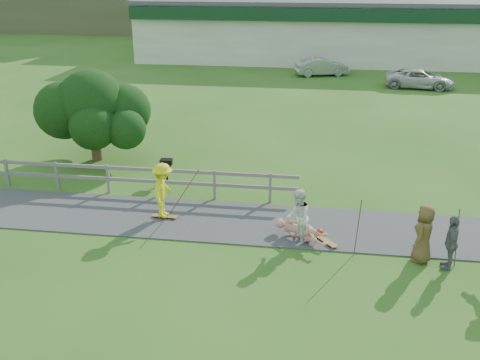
{
  "coord_description": "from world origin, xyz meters",
  "views": [
    {
      "loc": [
        3.42,
        -14.08,
        7.91
      ],
      "look_at": [
        1.1,
        2.0,
        1.32
      ],
      "focal_mm": 40.0,
      "sensor_mm": 36.0,
      "label": 1
    }
  ],
  "objects_px": {
    "skater_fallen": "(300,231)",
    "spectator_a": "(298,217)",
    "spectator_b": "(451,242)",
    "bbq": "(167,171)",
    "spectator_c": "(424,234)",
    "skater_rider": "(163,193)",
    "tree": "(94,126)",
    "car_white": "(419,79)",
    "car_silver": "(321,67)"
  },
  "relations": [
    {
      "from": "spectator_c",
      "to": "skater_rider",
      "type": "bearing_deg",
      "value": -74.49
    },
    {
      "from": "tree",
      "to": "spectator_c",
      "type": "bearing_deg",
      "value": -28.63
    },
    {
      "from": "spectator_a",
      "to": "spectator_b",
      "type": "distance_m",
      "value": 4.31
    },
    {
      "from": "skater_rider",
      "to": "spectator_a",
      "type": "distance_m",
      "value": 4.57
    },
    {
      "from": "skater_rider",
      "to": "spectator_a",
      "type": "bearing_deg",
      "value": -102.46
    },
    {
      "from": "spectator_a",
      "to": "car_white",
      "type": "xyz_separation_m",
      "value": [
        7.27,
        23.25,
        -0.24
      ]
    },
    {
      "from": "skater_fallen",
      "to": "spectator_c",
      "type": "xyz_separation_m",
      "value": [
        3.46,
        -0.72,
        0.54
      ]
    },
    {
      "from": "car_white",
      "to": "skater_fallen",
      "type": "bearing_deg",
      "value": 170.05
    },
    {
      "from": "skater_rider",
      "to": "spectator_a",
      "type": "relative_size",
      "value": 1.06
    },
    {
      "from": "spectator_b",
      "to": "bbq",
      "type": "height_order",
      "value": "spectator_b"
    },
    {
      "from": "skater_rider",
      "to": "skater_fallen",
      "type": "bearing_deg",
      "value": -99.82
    },
    {
      "from": "car_silver",
      "to": "car_white",
      "type": "height_order",
      "value": "car_silver"
    },
    {
      "from": "skater_fallen",
      "to": "tree",
      "type": "distance_m",
      "value": 10.94
    },
    {
      "from": "spectator_a",
      "to": "spectator_b",
      "type": "height_order",
      "value": "spectator_a"
    },
    {
      "from": "car_white",
      "to": "tree",
      "type": "relative_size",
      "value": 0.99
    },
    {
      "from": "spectator_c",
      "to": "car_silver",
      "type": "relative_size",
      "value": 0.43
    },
    {
      "from": "skater_rider",
      "to": "spectator_c",
      "type": "height_order",
      "value": "skater_rider"
    },
    {
      "from": "skater_fallen",
      "to": "spectator_c",
      "type": "height_order",
      "value": "spectator_c"
    },
    {
      "from": "skater_fallen",
      "to": "spectator_b",
      "type": "xyz_separation_m",
      "value": [
        4.15,
        -1.02,
        0.47
      ]
    },
    {
      "from": "spectator_a",
      "to": "bbq",
      "type": "distance_m",
      "value": 6.69
    },
    {
      "from": "car_silver",
      "to": "spectator_b",
      "type": "bearing_deg",
      "value": 170.18
    },
    {
      "from": "car_white",
      "to": "tree",
      "type": "height_order",
      "value": "tree"
    },
    {
      "from": "tree",
      "to": "bbq",
      "type": "distance_m",
      "value": 4.39
    },
    {
      "from": "skater_rider",
      "to": "car_white",
      "type": "distance_m",
      "value": 25.09
    },
    {
      "from": "skater_rider",
      "to": "spectator_c",
      "type": "relative_size",
      "value": 1.07
    },
    {
      "from": "skater_fallen",
      "to": "spectator_c",
      "type": "bearing_deg",
      "value": -67.29
    },
    {
      "from": "skater_rider",
      "to": "car_silver",
      "type": "xyz_separation_m",
      "value": [
        5.09,
        25.65,
        -0.27
      ]
    },
    {
      "from": "spectator_a",
      "to": "spectator_c",
      "type": "relative_size",
      "value": 1.01
    },
    {
      "from": "spectator_c",
      "to": "car_silver",
      "type": "bearing_deg",
      "value": -147.17
    },
    {
      "from": "bbq",
      "to": "spectator_c",
      "type": "bearing_deg",
      "value": -31.91
    },
    {
      "from": "spectator_b",
      "to": "tree",
      "type": "bearing_deg",
      "value": -107.5
    },
    {
      "from": "car_white",
      "to": "bbq",
      "type": "distance_m",
      "value": 22.8
    },
    {
      "from": "spectator_b",
      "to": "spectator_c",
      "type": "bearing_deg",
      "value": -102.42
    },
    {
      "from": "car_silver",
      "to": "car_white",
      "type": "xyz_separation_m",
      "value": [
        6.62,
        -3.47,
        -0.03
      ]
    },
    {
      "from": "skater_fallen",
      "to": "spectator_a",
      "type": "distance_m",
      "value": 0.58
    },
    {
      "from": "skater_rider",
      "to": "spectator_c",
      "type": "bearing_deg",
      "value": -100.25
    },
    {
      "from": "skater_fallen",
      "to": "car_silver",
      "type": "relative_size",
      "value": 0.45
    },
    {
      "from": "skater_fallen",
      "to": "bbq",
      "type": "distance_m",
      "value": 6.63
    },
    {
      "from": "skater_fallen",
      "to": "spectator_b",
      "type": "relative_size",
      "value": 1.13
    },
    {
      "from": "spectator_c",
      "to": "car_silver",
      "type": "xyz_separation_m",
      "value": [
        -2.91,
        27.24,
        -0.2
      ]
    },
    {
      "from": "bbq",
      "to": "car_silver",
      "type": "bearing_deg",
      "value": 71.7
    },
    {
      "from": "car_white",
      "to": "bbq",
      "type": "bearing_deg",
      "value": 154.14
    },
    {
      "from": "spectator_c",
      "to": "bbq",
      "type": "relative_size",
      "value": 1.81
    },
    {
      "from": "spectator_b",
      "to": "bbq",
      "type": "distance_m",
      "value": 10.69
    },
    {
      "from": "skater_fallen",
      "to": "bbq",
      "type": "height_order",
      "value": "bbq"
    },
    {
      "from": "skater_fallen",
      "to": "spectator_a",
      "type": "xyz_separation_m",
      "value": [
        -0.09,
        -0.2,
        0.54
      ]
    },
    {
      "from": "car_silver",
      "to": "skater_rider",
      "type": "bearing_deg",
      "value": 151.52
    },
    {
      "from": "spectator_b",
      "to": "car_silver",
      "type": "bearing_deg",
      "value": -161.7
    },
    {
      "from": "skater_rider",
      "to": "bbq",
      "type": "height_order",
      "value": "skater_rider"
    },
    {
      "from": "bbq",
      "to": "tree",
      "type": "bearing_deg",
      "value": 146.58
    }
  ]
}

